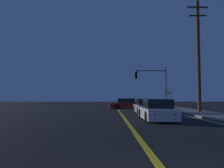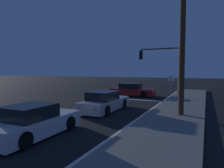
# 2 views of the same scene
# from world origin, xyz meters

# --- Properties ---
(sidewalk_right) EXTENTS (3.20, 43.99, 0.15)m
(sidewalk_right) POSITION_xyz_m (6.90, 12.22, 0.07)
(sidewalk_right) COLOR slate
(sidewalk_right) RESTS_ON ground
(lane_line_center) EXTENTS (0.20, 41.54, 0.01)m
(lane_line_center) POSITION_xyz_m (0.00, 12.22, 0.01)
(lane_line_center) COLOR gold
(lane_line_center) RESTS_ON ground
(lane_line_edge_right) EXTENTS (0.16, 41.54, 0.01)m
(lane_line_edge_right) POSITION_xyz_m (5.05, 12.22, 0.01)
(lane_line_edge_right) COLOR silver
(lane_line_edge_right) RESTS_ON ground
(stop_bar) EXTENTS (5.30, 0.50, 0.01)m
(stop_bar) POSITION_xyz_m (2.65, 22.94, 0.01)
(stop_bar) COLOR silver
(stop_bar) RESTS_ON ground
(car_far_approaching_silver) EXTENTS (1.91, 4.66, 1.34)m
(car_far_approaching_silver) POSITION_xyz_m (2.26, 17.10, 0.58)
(car_far_approaching_silver) COLOR #B2B5BA
(car_far_approaching_silver) RESTS_ON ground
(car_distant_tail_red) EXTENTS (4.75, 1.87, 1.34)m
(car_distant_tail_red) POSITION_xyz_m (1.28, 25.62, 0.58)
(car_distant_tail_red) COLOR maroon
(car_distant_tail_red) RESTS_ON ground
(car_following_oncoming_white) EXTENTS (1.94, 4.25, 1.34)m
(car_following_oncoming_white) POSITION_xyz_m (1.99, 11.06, 0.58)
(car_following_oncoming_white) COLOR silver
(car_following_oncoming_white) RESTS_ON ground
(traffic_signal_near_right) EXTENTS (3.98, 0.28, 5.25)m
(traffic_signal_near_right) POSITION_xyz_m (4.61, 25.24, 3.52)
(traffic_signal_near_right) COLOR #38383D
(traffic_signal_near_right) RESTS_ON ground
(utility_pole_right) EXTENTS (1.94, 0.34, 10.50)m
(utility_pole_right) POSITION_xyz_m (7.20, 17.29, 5.43)
(utility_pole_right) COLOR #42301E
(utility_pole_right) RESTS_ON ground
(street_sign_corner) EXTENTS (0.56, 0.11, 2.28)m
(street_sign_corner) POSITION_xyz_m (5.80, 22.44, 1.54)
(street_sign_corner) COLOR slate
(street_sign_corner) RESTS_ON ground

